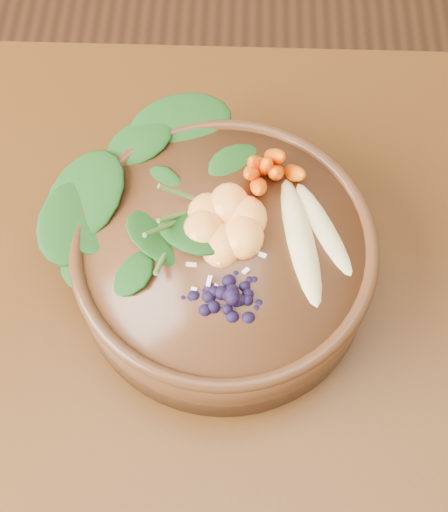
{
  "coord_description": "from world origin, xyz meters",
  "views": [
    {
      "loc": [
        -0.17,
        -0.12,
        1.33
      ],
      "look_at": [
        -0.18,
        0.16,
        0.79
      ],
      "focal_mm": 50.0,
      "sensor_mm": 36.0,
      "label": 1
    }
  ],
  "objects_px": {
    "carrot_cluster": "(275,147)",
    "mandarin_cluster": "(225,217)",
    "blueberry_pile": "(231,290)",
    "stoneware_bowl": "(224,261)",
    "kale_heap": "(173,178)",
    "banana_halves": "(314,227)",
    "dining_table": "(412,491)"
  },
  "relations": [
    {
      "from": "stoneware_bowl",
      "to": "banana_halves",
      "type": "distance_m",
      "value": 0.09
    },
    {
      "from": "mandarin_cluster",
      "to": "blueberry_pile",
      "type": "xyz_separation_m",
      "value": [
        0.01,
        -0.07,
        0.0
      ]
    },
    {
      "from": "stoneware_bowl",
      "to": "banana_halves",
      "type": "relative_size",
      "value": 1.77
    },
    {
      "from": "carrot_cluster",
      "to": "blueberry_pile",
      "type": "xyz_separation_m",
      "value": [
        -0.03,
        -0.12,
        -0.02
      ]
    },
    {
      "from": "dining_table",
      "to": "blueberry_pile",
      "type": "relative_size",
      "value": 13.56
    },
    {
      "from": "kale_heap",
      "to": "mandarin_cluster",
      "type": "bearing_deg",
      "value": -36.9
    },
    {
      "from": "dining_table",
      "to": "kale_heap",
      "type": "height_order",
      "value": "kale_heap"
    },
    {
      "from": "carrot_cluster",
      "to": "dining_table",
      "type": "bearing_deg",
      "value": -64.82
    },
    {
      "from": "dining_table",
      "to": "stoneware_bowl",
      "type": "height_order",
      "value": "stoneware_bowl"
    },
    {
      "from": "blueberry_pile",
      "to": "carrot_cluster",
      "type": "bearing_deg",
      "value": 75.34
    },
    {
      "from": "stoneware_bowl",
      "to": "mandarin_cluster",
      "type": "relative_size",
      "value": 3.15
    },
    {
      "from": "dining_table",
      "to": "stoneware_bowl",
      "type": "relative_size",
      "value": 6.26
    },
    {
      "from": "stoneware_bowl",
      "to": "mandarin_cluster",
      "type": "distance_m",
      "value": 0.05
    },
    {
      "from": "stoneware_bowl",
      "to": "blueberry_pile",
      "type": "xyz_separation_m",
      "value": [
        0.01,
        -0.05,
        0.05
      ]
    },
    {
      "from": "banana_halves",
      "to": "blueberry_pile",
      "type": "relative_size",
      "value": 1.23
    },
    {
      "from": "banana_halves",
      "to": "mandarin_cluster",
      "type": "xyz_separation_m",
      "value": [
        -0.07,
        0.01,
        0.0
      ]
    },
    {
      "from": "mandarin_cluster",
      "to": "kale_heap",
      "type": "bearing_deg",
      "value": 143.1
    },
    {
      "from": "kale_heap",
      "to": "blueberry_pile",
      "type": "xyz_separation_m",
      "value": [
        0.05,
        -0.1,
        -0.0
      ]
    },
    {
      "from": "carrot_cluster",
      "to": "mandarin_cluster",
      "type": "height_order",
      "value": "carrot_cluster"
    },
    {
      "from": "carrot_cluster",
      "to": "banana_halves",
      "type": "xyz_separation_m",
      "value": [
        0.03,
        -0.06,
        -0.02
      ]
    },
    {
      "from": "banana_halves",
      "to": "blueberry_pile",
      "type": "xyz_separation_m",
      "value": [
        -0.07,
        -0.06,
        0.01
      ]
    },
    {
      "from": "kale_heap",
      "to": "carrot_cluster",
      "type": "relative_size",
      "value": 2.38
    },
    {
      "from": "dining_table",
      "to": "mandarin_cluster",
      "type": "bearing_deg",
      "value": 134.37
    },
    {
      "from": "carrot_cluster",
      "to": "banana_halves",
      "type": "height_order",
      "value": "carrot_cluster"
    },
    {
      "from": "dining_table",
      "to": "mandarin_cluster",
      "type": "xyz_separation_m",
      "value": [
        -0.18,
        0.18,
        0.18
      ]
    },
    {
      "from": "stoneware_bowl",
      "to": "blueberry_pile",
      "type": "distance_m",
      "value": 0.07
    },
    {
      "from": "stoneware_bowl",
      "to": "carrot_cluster",
      "type": "bearing_deg",
      "value": 61.19
    },
    {
      "from": "stoneware_bowl",
      "to": "banana_halves",
      "type": "xyz_separation_m",
      "value": [
        0.07,
        0.01,
        0.05
      ]
    },
    {
      "from": "banana_halves",
      "to": "blueberry_pile",
      "type": "distance_m",
      "value": 0.09
    },
    {
      "from": "kale_heap",
      "to": "mandarin_cluster",
      "type": "xyz_separation_m",
      "value": [
        0.04,
        -0.03,
        -0.01
      ]
    },
    {
      "from": "banana_halves",
      "to": "kale_heap",
      "type": "bearing_deg",
      "value": 156.45
    },
    {
      "from": "dining_table",
      "to": "mandarin_cluster",
      "type": "relative_size",
      "value": 19.74
    }
  ]
}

